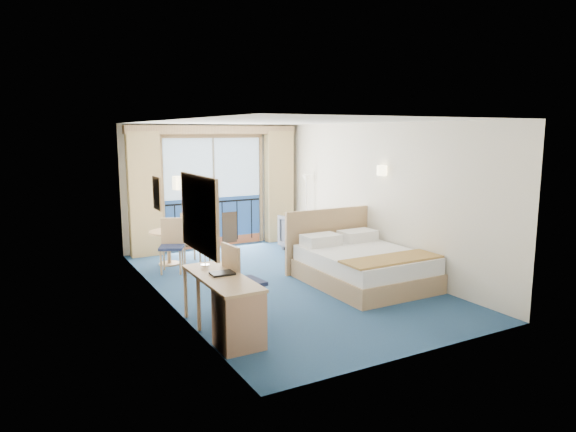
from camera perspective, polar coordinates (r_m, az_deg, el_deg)
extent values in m
plane|color=navy|center=(8.81, -0.53, -7.40)|extent=(6.50, 6.50, 0.00)
cube|color=white|center=(11.47, -8.32, 3.31)|extent=(4.00, 0.02, 2.70)
cube|color=white|center=(5.90, 14.70, -2.60)|extent=(4.00, 0.02, 2.70)
cube|color=white|center=(7.78, -13.69, 0.29)|extent=(0.02, 6.50, 2.70)
cube|color=white|center=(9.63, 10.05, 2.11)|extent=(0.02, 6.50, 2.70)
cube|color=white|center=(8.43, -0.56, 10.51)|extent=(4.00, 6.50, 0.02)
cube|color=navy|center=(11.54, -8.16, -0.61)|extent=(2.20, 0.02, 1.08)
cube|color=#ACC8E2|center=(11.40, -8.30, 5.34)|extent=(2.20, 0.02, 1.32)
cube|color=brown|center=(11.63, -8.10, -2.85)|extent=(2.20, 0.02, 0.20)
cube|color=black|center=(11.47, -8.20, 1.55)|extent=(2.20, 0.02, 0.04)
cube|color=tan|center=(11.36, -8.37, 8.86)|extent=(2.36, 0.03, 0.12)
cube|color=tan|center=(11.09, -13.78, 2.15)|extent=(0.06, 0.03, 2.40)
cube|color=tan|center=(11.89, -3.02, 2.88)|extent=(0.06, 0.03, 2.40)
cube|color=silver|center=(11.44, -8.21, 2.54)|extent=(0.05, 0.02, 2.40)
cube|color=#3A291A|center=(11.69, -6.52, -1.25)|extent=(0.35, 0.02, 0.70)
cube|color=#3A291A|center=(11.38, -10.71, -1.64)|extent=(0.35, 0.02, 0.70)
cube|color=#3A291A|center=(11.56, -8.34, -1.91)|extent=(0.30, 0.02, 0.45)
cube|color=black|center=(11.26, -12.43, -1.04)|extent=(0.02, 0.01, 0.90)
cube|color=black|center=(11.36, -10.69, -0.89)|extent=(0.02, 0.01, 0.90)
cube|color=black|center=(11.48, -8.99, -0.74)|extent=(0.03, 0.01, 0.90)
cube|color=black|center=(11.60, -7.32, -0.59)|extent=(0.03, 0.01, 0.90)
cube|color=black|center=(11.74, -5.68, -0.45)|extent=(0.02, 0.01, 0.90)
cube|color=black|center=(11.88, -4.09, -0.31)|extent=(0.02, 0.01, 0.90)
cube|color=tan|center=(10.85, -15.64, 2.32)|extent=(0.65, 0.22, 2.55)
cube|color=tan|center=(11.94, -1.00, 3.28)|extent=(0.65, 0.22, 2.55)
cube|color=tan|center=(11.26, -8.18, 9.47)|extent=(3.80, 0.25, 0.18)
cube|color=tan|center=(6.34, -9.86, 0.23)|extent=(0.04, 1.25, 0.95)
cube|color=silver|center=(6.35, -9.66, 0.24)|extent=(0.01, 1.12, 0.82)
cube|color=tan|center=(8.18, -14.36, 2.47)|extent=(0.03, 0.42, 0.52)
cube|color=gray|center=(8.19, -14.22, 2.48)|extent=(0.01, 0.34, 0.44)
cylinder|color=beige|center=(7.16, -12.03, 3.62)|extent=(0.18, 0.18, 0.18)
cylinder|color=beige|center=(9.42, 10.38, 5.00)|extent=(0.18, 0.18, 0.18)
cube|color=tan|center=(8.76, 8.51, -6.54)|extent=(1.67, 2.08, 0.31)
cube|color=white|center=(8.68, 8.55, -4.73)|extent=(1.60, 2.02, 0.26)
cube|color=tan|center=(8.14, 11.48, -4.71)|extent=(1.65, 0.57, 0.03)
cube|color=white|center=(9.01, 3.68, -2.66)|extent=(0.65, 0.42, 0.19)
cube|color=white|center=(9.45, 7.73, -2.16)|extent=(0.65, 0.42, 0.19)
cube|color=tan|center=(9.52, 4.57, -2.59)|extent=(1.82, 0.06, 1.15)
cube|color=#A87A59|center=(10.33, 5.91, -3.35)|extent=(0.42, 0.40, 0.55)
cube|color=white|center=(10.25, 6.21, -1.67)|extent=(0.18, 0.14, 0.08)
imported|color=#4B515B|center=(11.05, 1.85, -1.84)|extent=(0.97, 0.99, 0.79)
cylinder|color=silver|center=(11.61, 2.04, -3.20)|extent=(0.22, 0.22, 0.03)
cylinder|color=silver|center=(11.48, 2.06, 0.41)|extent=(0.02, 0.02, 1.51)
cone|color=white|center=(11.38, 2.08, 4.16)|extent=(0.20, 0.20, 0.18)
cube|color=tan|center=(6.57, -7.41, -6.82)|extent=(0.54, 1.58, 0.04)
cube|color=#A87A59|center=(6.21, -5.46, -11.36)|extent=(0.51, 0.47, 0.70)
cylinder|color=tan|center=(6.78, -9.89, -9.65)|extent=(0.05, 0.05, 0.70)
cylinder|color=tan|center=(6.94, -6.07, -9.10)|extent=(0.05, 0.05, 0.70)
cylinder|color=tan|center=(7.27, -11.31, -8.38)|extent=(0.05, 0.05, 0.70)
cylinder|color=tan|center=(7.42, -7.72, -7.91)|extent=(0.05, 0.05, 0.70)
cube|color=#1E2646|center=(7.06, -4.78, -7.39)|extent=(0.50, 0.50, 0.05)
cube|color=tan|center=(6.88, -6.38, -5.42)|extent=(0.09, 0.46, 0.54)
cylinder|color=tan|center=(7.08, -2.68, -9.58)|extent=(0.04, 0.04, 0.49)
cylinder|color=tan|center=(7.38, -4.22, -8.80)|extent=(0.04, 0.04, 0.49)
cylinder|color=tan|center=(6.90, -5.32, -10.11)|extent=(0.04, 0.04, 0.49)
cylinder|color=tan|center=(7.21, -6.78, -9.28)|extent=(0.04, 0.04, 0.49)
cube|color=black|center=(6.64, -7.31, -6.33)|extent=(0.30, 0.23, 0.03)
cylinder|color=silver|center=(7.01, -9.19, -5.41)|extent=(0.12, 0.12, 0.02)
cylinder|color=silver|center=(6.97, -9.23, -3.96)|extent=(0.02, 0.02, 0.38)
cone|color=white|center=(6.92, -9.27, -2.41)|extent=(0.11, 0.11, 0.10)
cylinder|color=tan|center=(10.11, -13.16, -1.72)|extent=(0.73, 0.73, 0.04)
cylinder|color=tan|center=(10.18, -13.10, -3.49)|extent=(0.07, 0.07, 0.64)
cylinder|color=tan|center=(10.25, -13.03, -5.16)|extent=(0.40, 0.40, 0.03)
cube|color=#1E2646|center=(10.16, -10.09, -2.48)|extent=(0.60, 0.60, 0.05)
cube|color=tan|center=(9.94, -10.77, -1.20)|extent=(0.30, 0.36, 0.51)
cylinder|color=tan|center=(10.26, -8.71, -3.76)|extent=(0.04, 0.04, 0.46)
cylinder|color=tan|center=(10.45, -10.34, -3.57)|extent=(0.04, 0.04, 0.46)
cylinder|color=tan|center=(9.98, -9.74, -4.16)|extent=(0.04, 0.04, 0.46)
cylinder|color=tan|center=(10.16, -11.41, -3.97)|extent=(0.04, 0.04, 0.46)
cube|color=#1E2646|center=(9.55, -12.82, -3.41)|extent=(0.55, 0.55, 0.05)
cube|color=tan|center=(9.69, -12.71, -1.66)|extent=(0.40, 0.21, 0.50)
cylinder|color=tan|center=(9.47, -13.93, -5.08)|extent=(0.04, 0.04, 0.45)
cylinder|color=tan|center=(9.42, -11.88, -5.08)|extent=(0.04, 0.04, 0.45)
cylinder|color=tan|center=(9.79, -13.61, -4.59)|extent=(0.04, 0.04, 0.45)
cylinder|color=tan|center=(9.75, -11.64, -4.59)|extent=(0.04, 0.04, 0.45)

